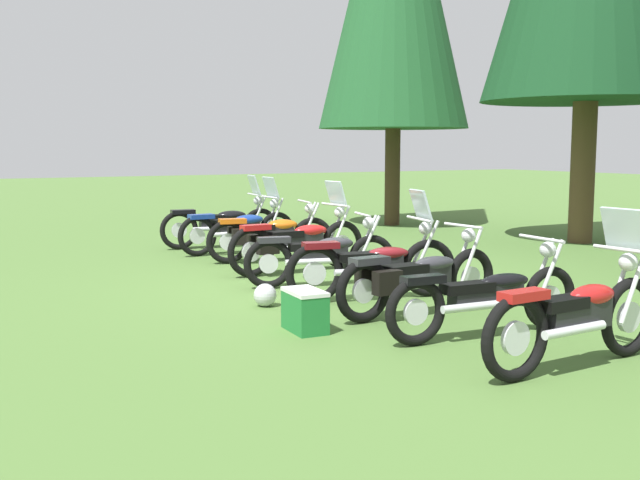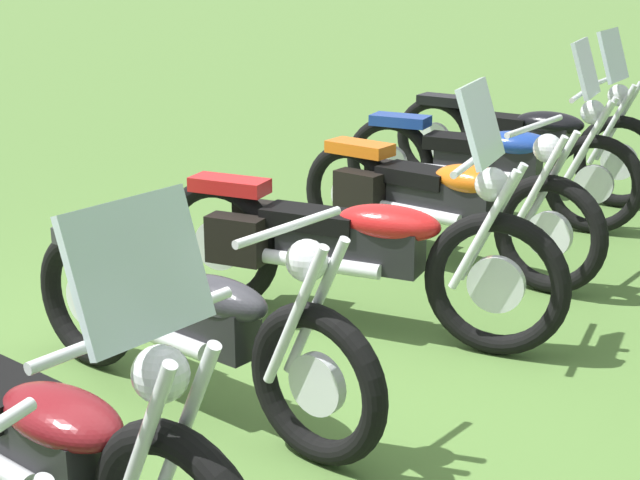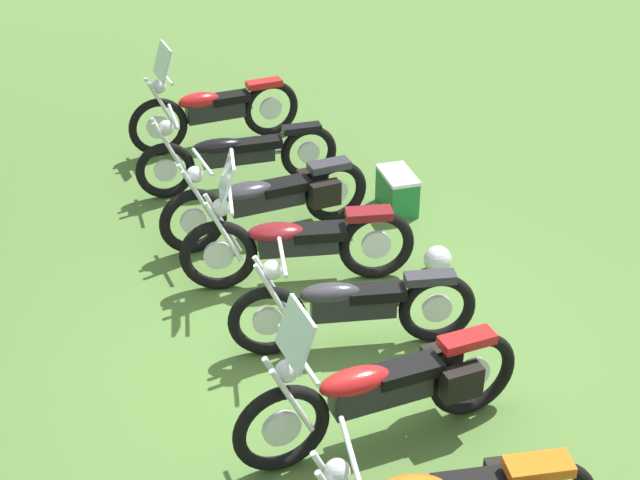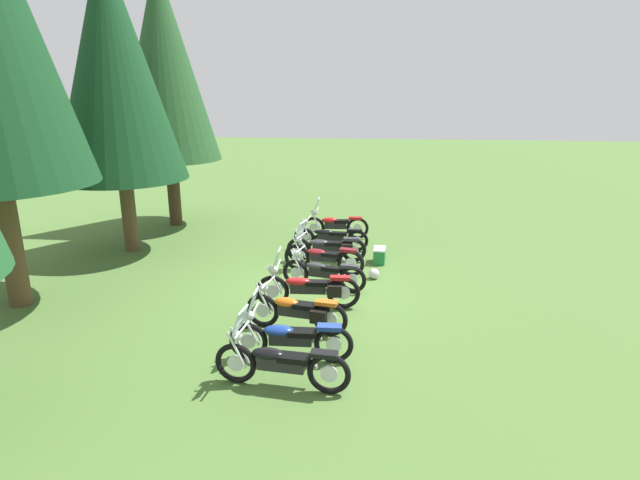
% 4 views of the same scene
% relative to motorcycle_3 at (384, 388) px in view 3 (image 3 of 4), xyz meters
% --- Properties ---
extents(ground_plane, '(80.00, 80.00, 0.00)m').
position_rel_motorcycle_3_xyz_m(ground_plane, '(1.09, -0.03, -0.48)').
color(ground_plane, '#4C7033').
extents(motorcycle_3, '(0.74, 2.37, 1.39)m').
position_rel_motorcycle_3_xyz_m(motorcycle_3, '(0.00, 0.00, 0.00)').
color(motorcycle_3, black).
rests_on(motorcycle_3, ground_plane).
extents(motorcycle_4, '(0.72, 2.14, 1.00)m').
position_rel_motorcycle_3_xyz_m(motorcycle_4, '(1.17, -0.20, -0.06)').
color(motorcycle_4, black).
rests_on(motorcycle_4, ground_plane).
extents(motorcycle_5, '(0.79, 2.23, 1.38)m').
position_rel_motorcycle_3_xyz_m(motorcycle_5, '(2.31, -0.07, -0.02)').
color(motorcycle_5, black).
rests_on(motorcycle_5, ground_plane).
extents(motorcycle_6, '(0.64, 2.29, 1.01)m').
position_rel_motorcycle_3_xyz_m(motorcycle_6, '(3.27, -0.13, -0.05)').
color(motorcycle_6, black).
rests_on(motorcycle_6, ground_plane).
extents(motorcycle_7, '(0.67, 2.33, 0.99)m').
position_rel_motorcycle_3_xyz_m(motorcycle_7, '(4.43, -0.09, -0.07)').
color(motorcycle_7, black).
rests_on(motorcycle_7, ground_plane).
extents(motorcycle_8, '(0.61, 2.19, 1.38)m').
position_rel_motorcycle_3_xyz_m(motorcycle_8, '(5.64, -0.13, -0.01)').
color(motorcycle_8, black).
rests_on(motorcycle_8, ground_plane).
extents(picnic_cooler, '(0.58, 0.36, 0.44)m').
position_rel_motorcycle_3_xyz_m(picnic_cooler, '(3.34, -1.60, -0.26)').
color(picnic_cooler, '#1E7233').
rests_on(picnic_cooler, ground_plane).
extents(dropped_helmet, '(0.28, 0.28, 0.28)m').
position_rel_motorcycle_3_xyz_m(dropped_helmet, '(2.02, -1.46, -0.34)').
color(dropped_helmet, silver).
rests_on(dropped_helmet, ground_plane).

